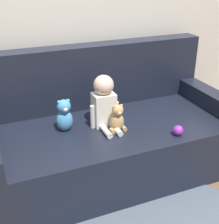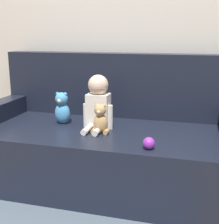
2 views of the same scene
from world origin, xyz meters
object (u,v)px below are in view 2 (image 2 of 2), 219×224
Objects in this scene: couch at (108,141)px; plush_toy_side at (62,108)px; person_baby at (98,103)px; teddy_bear_brown at (101,119)px; toy_ball at (149,143)px.

couch reaches higher than plush_toy_side.
plush_toy_side is (-0.31, 0.03, -0.06)m from person_baby.
plush_toy_side is (-0.37, 0.16, 0.03)m from teddy_bear_brown.
couch is at bearing 52.57° from person_baby.
plush_toy_side is at bearing -172.48° from couch.
couch is 25.94× the size of toy_ball.
teddy_bear_brown is 0.85× the size of plush_toy_side.
couch is 0.31m from teddy_bear_brown.
couch is 0.62m from toy_ball.
plush_toy_side reaches higher than teddy_bear_brown.
couch is 4.93× the size of person_baby.
person_baby is 5.26× the size of toy_ball.
toy_ball is at bearing -39.11° from person_baby.
plush_toy_side is at bearing 157.30° from teddy_bear_brown.
toy_ball is (0.39, -0.24, -0.06)m from teddy_bear_brown.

